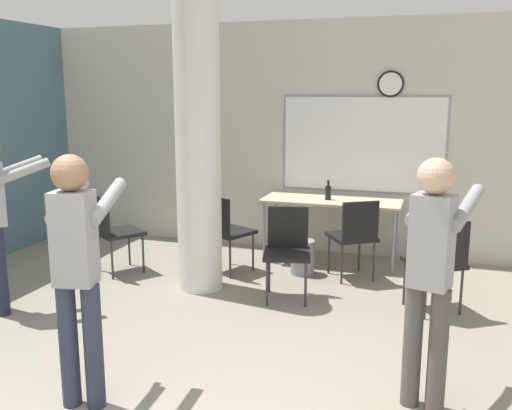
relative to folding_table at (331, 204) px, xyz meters
The scene contains 12 objects.
wall_back 0.93m from the folding_table, 127.75° to the left, with size 8.00×0.15×2.80m.
support_pillar 1.84m from the folding_table, 130.48° to the right, with size 0.44×0.44×2.80m.
folding_table is the anchor object (origin of this frame).
bottle_on_table 0.15m from the folding_table, 156.84° to the right, with size 0.07×0.07×0.23m.
waste_bin 0.76m from the folding_table, 110.82° to the right, with size 0.26×0.26×0.38m.
chair_near_pillar 2.47m from the folding_table, 152.11° to the right, with size 0.61×0.61×0.87m.
chair_table_left 1.29m from the folding_table, 143.23° to the right, with size 0.58×0.58×0.87m.
chair_mid_room 1.75m from the folding_table, 46.54° to the right, with size 0.61×0.61×0.87m.
chair_table_front 1.30m from the folding_table, 98.47° to the right, with size 0.53×0.53×0.87m.
chair_table_right 0.69m from the folding_table, 57.98° to the right, with size 0.61×0.61×0.87m.
person_playing_front 3.68m from the folding_table, 104.78° to the right, with size 0.44×0.63×1.62m.
person_playing_side 3.14m from the folding_table, 68.70° to the right, with size 0.48×0.67×1.60m.
Camera 1 is at (1.52, -1.83, 1.99)m, focal length 40.00 mm.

